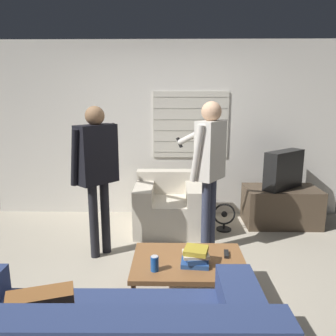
{
  "coord_description": "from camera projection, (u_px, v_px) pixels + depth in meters",
  "views": [
    {
      "loc": [
        0.1,
        -2.83,
        1.77
      ],
      "look_at": [
        0.04,
        0.67,
        1.0
      ],
      "focal_mm": 35.0,
      "sensor_mm": 36.0,
      "label": 1
    }
  ],
  "objects": [
    {
      "name": "ground_plane",
      "position": [
        163.0,
        284.0,
        3.15
      ],
      "size": [
        16.0,
        16.0,
        0.0
      ],
      "primitive_type": "plane",
      "color": "#B2A893"
    },
    {
      "name": "wall_back",
      "position": [
        167.0,
        130.0,
        4.85
      ],
      "size": [
        5.2,
        0.08,
        2.55
      ],
      "color": "silver",
      "rests_on": "ground_plane"
    },
    {
      "name": "armchair_beige",
      "position": [
        170.0,
        206.0,
        4.41
      ],
      "size": [
        0.92,
        0.81,
        0.75
      ],
      "rotation": [
        0.0,
        0.0,
        3.15
      ],
      "color": "beige",
      "rests_on": "ground_plane"
    },
    {
      "name": "coffee_table",
      "position": [
        189.0,
        264.0,
        2.82
      ],
      "size": [
        0.97,
        0.67,
        0.39
      ],
      "color": "brown",
      "rests_on": "ground_plane"
    },
    {
      "name": "tv_stand",
      "position": [
        281.0,
        206.0,
        4.58
      ],
      "size": [
        1.0,
        0.58,
        0.53
      ],
      "color": "#4C3D2D",
      "rests_on": "ground_plane"
    },
    {
      "name": "tv",
      "position": [
        283.0,
        170.0,
        4.47
      ],
      "size": [
        0.64,
        0.57,
        0.52
      ],
      "rotation": [
        0.0,
        0.0,
        3.83
      ],
      "color": "black",
      "rests_on": "tv_stand"
    },
    {
      "name": "person_left_standing",
      "position": [
        96.0,
        163.0,
        3.53
      ],
      "size": [
        0.53,
        0.83,
        1.67
      ],
      "rotation": [
        0.0,
        0.0,
        0.84
      ],
      "color": "black",
      "rests_on": "ground_plane"
    },
    {
      "name": "person_right_standing",
      "position": [
        209.0,
        159.0,
        3.62
      ],
      "size": [
        0.56,
        0.74,
        1.72
      ],
      "rotation": [
        0.0,
        0.0,
        0.96
      ],
      "color": "#33384C",
      "rests_on": "ground_plane"
    },
    {
      "name": "book_stack",
      "position": [
        195.0,
        257.0,
        2.72
      ],
      "size": [
        0.24,
        0.22,
        0.15
      ],
      "color": "#284C89",
      "rests_on": "coffee_table"
    },
    {
      "name": "soda_can",
      "position": [
        155.0,
        263.0,
        2.63
      ],
      "size": [
        0.07,
        0.07,
        0.13
      ],
      "color": "#194C9E",
      "rests_on": "coffee_table"
    },
    {
      "name": "spare_remote",
      "position": [
        226.0,
        254.0,
        2.89
      ],
      "size": [
        0.06,
        0.13,
        0.02
      ],
      "rotation": [
        0.0,
        0.0,
        -0.12
      ],
      "color": "black",
      "rests_on": "coffee_table"
    },
    {
      "name": "floor_fan",
      "position": [
        224.0,
        218.0,
        4.39
      ],
      "size": [
        0.3,
        0.2,
        0.37
      ],
      "color": "black",
      "rests_on": "ground_plane"
    }
  ]
}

